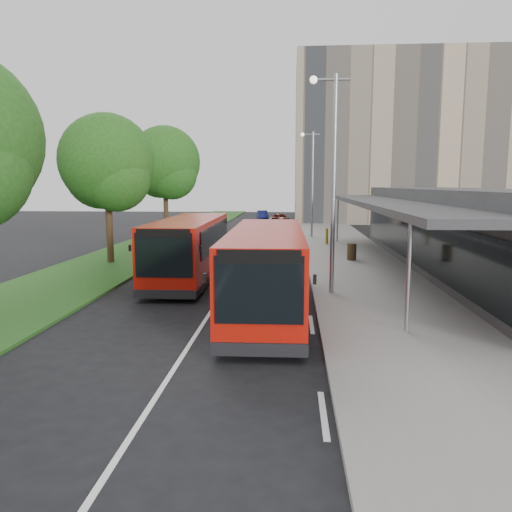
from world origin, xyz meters
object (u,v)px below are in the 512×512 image
(lamp_post_near, at_px, (332,171))
(car_near, at_px, (280,218))
(bus_second, at_px, (190,249))
(litter_bin, at_px, (352,252))
(tree_mid, at_px, (107,167))
(bollard, at_px, (327,236))
(lamp_post_far, at_px, (311,178))
(car_far, at_px, (262,215))
(tree_far, at_px, (165,166))
(bus_main, at_px, (267,270))

(lamp_post_near, xyz_separation_m, car_near, (-2.75, 37.05, -4.20))
(bus_second, relative_size, litter_bin, 10.76)
(tree_mid, height_order, lamp_post_near, lamp_post_near)
(lamp_post_near, bearing_deg, bollard, 86.48)
(lamp_post_far, xyz_separation_m, car_far, (-5.02, 21.02, -4.16))
(tree_far, distance_m, car_far, 23.35)
(lamp_post_far, distance_m, litter_bin, 12.53)
(tree_far, xyz_separation_m, bus_main, (8.87, -21.72, -4.14))
(tree_far, relative_size, litter_bin, 9.64)
(tree_far, relative_size, bus_second, 0.90)
(tree_far, xyz_separation_m, litter_bin, (12.94, -10.74, -4.96))
(litter_bin, relative_size, car_near, 0.29)
(tree_mid, height_order, car_near, tree_mid)
(bus_second, bearing_deg, litter_bin, 33.69)
(tree_mid, xyz_separation_m, bollard, (12.08, 8.44, -4.41))
(bus_main, bearing_deg, car_far, 92.70)
(tree_mid, height_order, bollard, tree_mid)
(tree_far, bearing_deg, bus_main, -67.77)
(lamp_post_near, bearing_deg, car_near, 94.25)
(lamp_post_far, height_order, bus_second, lamp_post_far)
(tree_mid, bearing_deg, car_near, 74.40)
(litter_bin, bearing_deg, tree_far, 140.29)
(bus_second, height_order, car_near, bus_second)
(car_far, bearing_deg, car_near, -68.74)
(lamp_post_near, height_order, bus_main, lamp_post_near)
(tree_mid, relative_size, tree_far, 0.92)
(bus_main, relative_size, bollard, 9.10)
(lamp_post_far, distance_m, bus_second, 18.36)
(tree_mid, height_order, bus_second, tree_mid)
(car_near, distance_m, car_far, 4.57)
(lamp_post_near, xyz_separation_m, litter_bin, (1.81, 8.31, -4.12))
(tree_far, bearing_deg, bus_second, -72.24)
(tree_mid, bearing_deg, lamp_post_far, 49.32)
(lamp_post_far, relative_size, litter_bin, 8.95)
(bus_second, bearing_deg, tree_mid, 140.70)
(tree_mid, relative_size, bus_second, 0.82)
(bus_main, height_order, bus_second, bus_main)
(litter_bin, bearing_deg, car_far, 101.79)
(bus_main, height_order, car_far, bus_main)
(car_near, xyz_separation_m, car_far, (-2.26, 3.97, 0.04))
(lamp_post_near, distance_m, car_near, 37.39)
(car_far, bearing_deg, lamp_post_far, -84.99)
(car_near, bearing_deg, bus_main, -113.24)
(tree_mid, xyz_separation_m, bus_second, (5.15, -4.10, -3.71))
(tree_far, relative_size, bollard, 7.98)
(tree_far, relative_size, car_near, 2.84)
(car_near, bearing_deg, litter_bin, -104.94)
(tree_mid, relative_size, car_near, 2.60)
(car_near, bearing_deg, bus_second, -119.35)
(lamp_post_far, bearing_deg, bollard, -78.05)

